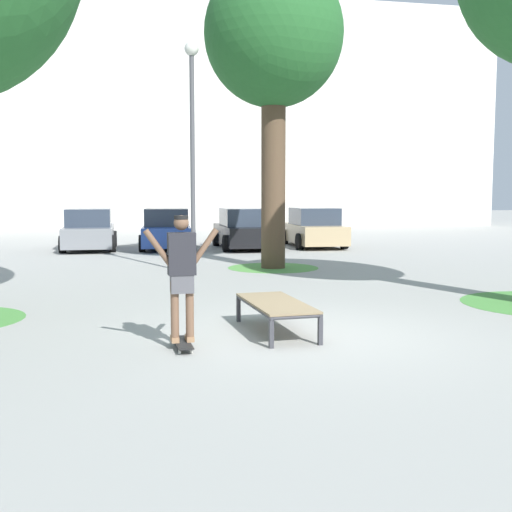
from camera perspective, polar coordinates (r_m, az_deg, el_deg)
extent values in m
plane|color=#999993|center=(9.42, 4.89, -7.07)|extent=(120.00, 120.00, 0.00)
cube|color=silver|center=(38.71, -9.65, 12.42)|extent=(42.49, 4.00, 13.32)
cube|color=#38383D|center=(10.30, -1.59, -4.86)|extent=(0.06, 0.06, 0.38)
cube|color=#38383D|center=(10.49, 2.14, -4.67)|extent=(0.06, 0.06, 0.38)
cube|color=#38383D|center=(8.56, 1.38, -7.04)|extent=(0.06, 0.06, 0.38)
cube|color=#38383D|center=(8.79, 5.79, -6.74)|extent=(0.06, 0.06, 0.38)
cylinder|color=#38383D|center=(9.39, -0.24, -4.57)|extent=(0.18, 1.90, 0.05)
cylinder|color=#38383D|center=(9.59, 3.81, -4.36)|extent=(0.18, 1.90, 0.05)
cylinder|color=#38383D|center=(10.35, 0.30, -3.60)|extent=(0.76, 0.10, 0.05)
cylinder|color=#38383D|center=(8.62, 3.62, -5.50)|extent=(0.76, 0.10, 0.05)
cube|color=#847051|center=(9.48, 1.81, -4.23)|extent=(0.89, 1.95, 0.03)
cube|color=black|center=(8.62, -6.60, -7.71)|extent=(0.23, 0.81, 0.02)
cylinder|color=silver|center=(8.89, -7.31, -7.67)|extent=(0.03, 0.06, 0.06)
cylinder|color=silver|center=(8.91, -6.34, -7.63)|extent=(0.03, 0.06, 0.06)
cylinder|color=silver|center=(8.35, -6.87, -8.54)|extent=(0.03, 0.06, 0.06)
cylinder|color=silver|center=(8.37, -5.84, -8.50)|extent=(0.03, 0.06, 0.06)
cylinder|color=brown|center=(8.52, -7.30, -5.00)|extent=(0.11, 0.11, 0.82)
cube|color=#99704C|center=(8.65, -7.31, -7.38)|extent=(0.11, 0.24, 0.07)
cylinder|color=brown|center=(8.55, -5.96, -4.96)|extent=(0.11, 0.11, 0.82)
cube|color=#99704C|center=(8.67, -5.98, -7.33)|extent=(0.11, 0.24, 0.07)
cube|color=#4C4C51|center=(8.47, -6.66, -2.49)|extent=(0.31, 0.21, 0.24)
cube|color=#232328|center=(8.42, -6.69, 0.20)|extent=(0.37, 0.23, 0.56)
cylinder|color=brown|center=(8.39, -8.73, 0.68)|extent=(0.40, 0.10, 0.52)
cylinder|color=brown|center=(8.46, -4.68, 0.77)|extent=(0.40, 0.10, 0.52)
sphere|color=brown|center=(8.40, -6.72, 2.99)|extent=(0.20, 0.20, 0.20)
cylinder|color=black|center=(8.39, -6.73, 3.46)|extent=(0.19, 0.19, 0.05)
cylinder|color=brown|center=(17.53, 1.56, 6.66)|extent=(0.66, 0.66, 4.75)
ellipsoid|color=#235B28|center=(18.04, 1.60, 19.35)|extent=(3.74, 3.74, 3.93)
cylinder|color=#519342|center=(17.65, 1.54, -1.05)|extent=(2.52, 2.52, 0.01)
cube|color=slate|center=(24.19, -14.71, 1.79)|extent=(1.71, 4.21, 0.70)
cube|color=#2D3847|center=(24.01, -14.77, 3.37)|extent=(1.57, 2.11, 0.64)
cylinder|color=black|center=(25.56, -16.45, 1.47)|extent=(0.22, 0.60, 0.60)
cylinder|color=black|center=(25.47, -12.63, 1.56)|extent=(0.22, 0.60, 0.60)
cylinder|color=black|center=(22.97, -16.98, 1.01)|extent=(0.22, 0.60, 0.60)
cylinder|color=black|center=(22.88, -12.74, 1.10)|extent=(0.22, 0.60, 0.60)
cube|color=#28479E|center=(24.02, -8.01, 1.90)|extent=(2.00, 4.31, 0.70)
cube|color=#2D3847|center=(23.83, -8.04, 3.48)|extent=(1.71, 2.21, 0.64)
cylinder|color=black|center=(25.36, -9.89, 1.59)|extent=(0.26, 0.61, 0.60)
cylinder|color=black|center=(25.34, -6.05, 1.64)|extent=(0.26, 0.61, 0.60)
cylinder|color=black|center=(22.76, -10.18, 1.13)|extent=(0.26, 0.61, 0.60)
cylinder|color=black|center=(22.74, -5.90, 1.18)|extent=(0.26, 0.61, 0.60)
cube|color=black|center=(23.83, -1.16, 1.92)|extent=(1.71, 4.20, 0.70)
cube|color=#2D3847|center=(23.65, -1.09, 3.52)|extent=(1.56, 2.10, 0.64)
cylinder|color=black|center=(24.99, -3.61, 1.61)|extent=(0.22, 0.60, 0.60)
cylinder|color=black|center=(25.28, 0.21, 1.66)|extent=(0.22, 0.60, 0.60)
cylinder|color=black|center=(22.42, -2.69, 1.14)|extent=(0.22, 0.60, 0.60)
cylinder|color=black|center=(22.74, 1.54, 1.21)|extent=(0.22, 0.60, 0.60)
cube|color=tan|center=(24.78, 5.14, 2.05)|extent=(1.82, 4.25, 0.70)
cube|color=#2D3847|center=(24.60, 5.24, 3.58)|extent=(1.62, 2.14, 0.64)
cylinder|color=black|center=(25.85, 2.57, 1.75)|extent=(0.24, 0.61, 0.60)
cylinder|color=black|center=(26.27, 6.19, 1.78)|extent=(0.24, 0.61, 0.60)
cylinder|color=black|center=(23.32, 3.94, 1.31)|extent=(0.24, 0.61, 0.60)
cylinder|color=black|center=(23.78, 7.92, 1.36)|extent=(0.24, 0.61, 0.60)
cylinder|color=#4C4C51|center=(16.34, -5.71, 8.03)|extent=(0.12, 0.12, 5.50)
sphere|color=silver|center=(16.72, -5.81, 18.01)|extent=(0.36, 0.36, 0.36)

